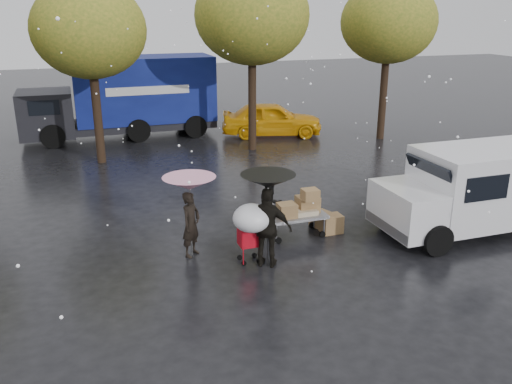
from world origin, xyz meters
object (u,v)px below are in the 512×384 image
object	(u,v)px
person_black	(268,228)
blue_truck	(126,98)
person_pink	(191,224)
white_van	(477,188)
vendor_cart	(299,209)
shopping_cart	(251,221)
yellow_taxi	(272,119)

from	to	relation	value
person_black	blue_truck	bearing A→B (deg)	-52.17
person_pink	white_van	bearing A→B (deg)	-51.14
vendor_cart	white_van	size ratio (longest dim) A/B	0.31
person_pink	blue_truck	bearing A→B (deg)	46.12
vendor_cart	white_van	bearing A→B (deg)	-14.70
person_black	blue_truck	size ratio (longest dim) A/B	0.22
person_black	vendor_cart	bearing A→B (deg)	-103.40
person_pink	shopping_cart	world-z (taller)	person_pink
shopping_cart	white_van	world-z (taller)	white_van
person_black	yellow_taxi	distance (m)	13.04
white_van	yellow_taxi	size ratio (longest dim) A/B	1.10
person_black	blue_truck	xyz separation A→B (m)	(-1.55, 14.08, 0.83)
white_van	person_pink	bearing A→B (deg)	172.95
person_black	blue_truck	world-z (taller)	blue_truck
person_black	shopping_cart	size ratio (longest dim) A/B	1.26
person_pink	white_van	distance (m)	7.34
person_black	person_pink	bearing A→B (deg)	-4.55
white_van	yellow_taxi	xyz separation A→B (m)	(-1.14, 11.99, -0.40)
white_van	shopping_cart	bearing A→B (deg)	-179.71
shopping_cart	yellow_taxi	world-z (taller)	yellow_taxi
person_black	vendor_cart	size ratio (longest dim) A/B	1.22
vendor_cart	yellow_taxi	distance (m)	11.32
shopping_cart	blue_truck	world-z (taller)	blue_truck
person_pink	person_black	world-z (taller)	person_black
shopping_cart	person_black	bearing A→B (deg)	-26.00
white_van	blue_truck	size ratio (longest dim) A/B	0.59
blue_truck	yellow_taxi	xyz separation A→B (m)	(6.18, -1.90, -1.00)
person_pink	vendor_cart	distance (m)	2.86
vendor_cart	blue_truck	xyz separation A→B (m)	(-2.90, 12.73, 1.03)
blue_truck	yellow_taxi	bearing A→B (deg)	-17.09
shopping_cart	yellow_taxi	distance (m)	13.01
person_pink	person_black	distance (m)	1.86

